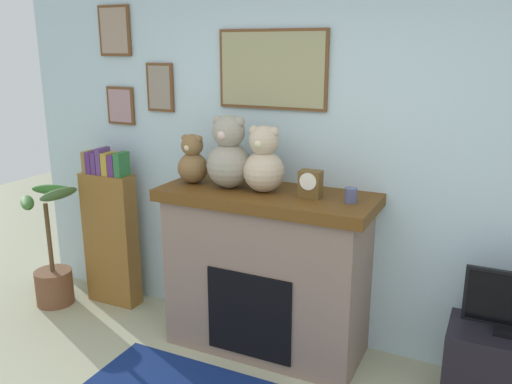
{
  "coord_description": "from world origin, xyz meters",
  "views": [
    {
      "loc": [
        1.07,
        -1.45,
        2.09
      ],
      "look_at": [
        -0.42,
        1.66,
        1.14
      ],
      "focal_mm": 37.18,
      "sensor_mm": 36.0,
      "label": 1
    }
  ],
  "objects_px": {
    "teddy_bear_brown": "(264,162)",
    "potted_plant": "(52,265)",
    "fireplace": "(267,271)",
    "teddy_bear_grey": "(193,161)",
    "teddy_bear_cream": "(229,155)",
    "bookshelf": "(111,233)",
    "candle_jar": "(351,195)",
    "tv_stand": "(507,372)",
    "mantel_clock": "(310,184)"
  },
  "relations": [
    {
      "from": "fireplace",
      "to": "teddy_bear_grey",
      "type": "relative_size",
      "value": 4.23
    },
    {
      "from": "bookshelf",
      "to": "teddy_bear_brown",
      "type": "relative_size",
      "value": 2.99
    },
    {
      "from": "teddy_bear_grey",
      "to": "potted_plant",
      "type": "bearing_deg",
      "value": -173.73
    },
    {
      "from": "teddy_bear_grey",
      "to": "teddy_bear_brown",
      "type": "xyz_separation_m",
      "value": [
        0.55,
        -0.0,
        0.04
      ]
    },
    {
      "from": "potted_plant",
      "to": "teddy_bear_grey",
      "type": "distance_m",
      "value": 1.64
    },
    {
      "from": "bookshelf",
      "to": "potted_plant",
      "type": "xyz_separation_m",
      "value": [
        -0.43,
        -0.25,
        -0.27
      ]
    },
    {
      "from": "tv_stand",
      "to": "teddy_bear_brown",
      "type": "bearing_deg",
      "value": -179.93
    },
    {
      "from": "tv_stand",
      "to": "mantel_clock",
      "type": "relative_size",
      "value": 3.95
    },
    {
      "from": "bookshelf",
      "to": "teddy_bear_brown",
      "type": "distance_m",
      "value": 1.62
    },
    {
      "from": "mantel_clock",
      "to": "teddy_bear_cream",
      "type": "distance_m",
      "value": 0.6
    },
    {
      "from": "tv_stand",
      "to": "potted_plant",
      "type": "bearing_deg",
      "value": -177.57
    },
    {
      "from": "mantel_clock",
      "to": "fireplace",
      "type": "bearing_deg",
      "value": 176.45
    },
    {
      "from": "mantel_clock",
      "to": "tv_stand",
      "type": "bearing_deg",
      "value": 0.14
    },
    {
      "from": "fireplace",
      "to": "teddy_bear_grey",
      "type": "height_order",
      "value": "teddy_bear_grey"
    },
    {
      "from": "candle_jar",
      "to": "teddy_bear_cream",
      "type": "relative_size",
      "value": 0.19
    },
    {
      "from": "potted_plant",
      "to": "teddy_bear_cream",
      "type": "xyz_separation_m",
      "value": [
        1.6,
        0.14,
        1.04
      ]
    },
    {
      "from": "bookshelf",
      "to": "tv_stand",
      "type": "height_order",
      "value": "bookshelf"
    },
    {
      "from": "teddy_bear_brown",
      "to": "fireplace",
      "type": "bearing_deg",
      "value": 47.62
    },
    {
      "from": "fireplace",
      "to": "candle_jar",
      "type": "xyz_separation_m",
      "value": [
        0.58,
        -0.02,
        0.62
      ]
    },
    {
      "from": "potted_plant",
      "to": "mantel_clock",
      "type": "bearing_deg",
      "value": 3.74
    },
    {
      "from": "potted_plant",
      "to": "candle_jar",
      "type": "xyz_separation_m",
      "value": [
        2.45,
        0.14,
        0.86
      ]
    },
    {
      "from": "tv_stand",
      "to": "teddy_bear_brown",
      "type": "xyz_separation_m",
      "value": [
        -1.58,
        -0.0,
        1.11
      ]
    },
    {
      "from": "fireplace",
      "to": "mantel_clock",
      "type": "bearing_deg",
      "value": -3.55
    },
    {
      "from": "candle_jar",
      "to": "mantel_clock",
      "type": "height_order",
      "value": "mantel_clock"
    },
    {
      "from": "potted_plant",
      "to": "teddy_bear_brown",
      "type": "relative_size",
      "value": 2.3
    },
    {
      "from": "fireplace",
      "to": "teddy_bear_grey",
      "type": "distance_m",
      "value": 0.92
    },
    {
      "from": "teddy_bear_grey",
      "to": "teddy_bear_brown",
      "type": "distance_m",
      "value": 0.55
    },
    {
      "from": "bookshelf",
      "to": "mantel_clock",
      "type": "bearing_deg",
      "value": -3.35
    },
    {
      "from": "candle_jar",
      "to": "mantel_clock",
      "type": "xyz_separation_m",
      "value": [
        -0.26,
        -0.0,
        0.04
      ]
    },
    {
      "from": "teddy_bear_brown",
      "to": "mantel_clock",
      "type": "bearing_deg",
      "value": -0.17
    },
    {
      "from": "candle_jar",
      "to": "mantel_clock",
      "type": "bearing_deg",
      "value": -179.66
    },
    {
      "from": "tv_stand",
      "to": "teddy_bear_brown",
      "type": "distance_m",
      "value": 1.93
    },
    {
      "from": "teddy_bear_cream",
      "to": "teddy_bear_grey",
      "type": "bearing_deg",
      "value": 179.96
    },
    {
      "from": "fireplace",
      "to": "potted_plant",
      "type": "xyz_separation_m",
      "value": [
        -1.88,
        -0.16,
        -0.24
      ]
    },
    {
      "from": "tv_stand",
      "to": "candle_jar",
      "type": "bearing_deg",
      "value": -179.92
    },
    {
      "from": "fireplace",
      "to": "teddy_bear_cream",
      "type": "distance_m",
      "value": 0.84
    },
    {
      "from": "teddy_bear_cream",
      "to": "teddy_bear_brown",
      "type": "relative_size",
      "value": 1.12
    },
    {
      "from": "fireplace",
      "to": "mantel_clock",
      "type": "height_order",
      "value": "mantel_clock"
    },
    {
      "from": "teddy_bear_cream",
      "to": "teddy_bear_brown",
      "type": "height_order",
      "value": "teddy_bear_cream"
    },
    {
      "from": "fireplace",
      "to": "candle_jar",
      "type": "bearing_deg",
      "value": -1.76
    },
    {
      "from": "teddy_bear_brown",
      "to": "potted_plant",
      "type": "bearing_deg",
      "value": -175.57
    },
    {
      "from": "bookshelf",
      "to": "teddy_bear_cream",
      "type": "xyz_separation_m",
      "value": [
        1.17,
        -0.1,
        0.77
      ]
    },
    {
      "from": "potted_plant",
      "to": "fireplace",
      "type": "bearing_deg",
      "value": 4.94
    },
    {
      "from": "bookshelf",
      "to": "teddy_bear_cream",
      "type": "relative_size",
      "value": 2.67
    },
    {
      "from": "candle_jar",
      "to": "teddy_bear_brown",
      "type": "relative_size",
      "value": 0.21
    },
    {
      "from": "teddy_bear_grey",
      "to": "tv_stand",
      "type": "bearing_deg",
      "value": 0.05
    },
    {
      "from": "bookshelf",
      "to": "candle_jar",
      "type": "height_order",
      "value": "bookshelf"
    },
    {
      "from": "bookshelf",
      "to": "candle_jar",
      "type": "bearing_deg",
      "value": -2.87
    },
    {
      "from": "fireplace",
      "to": "bookshelf",
      "type": "xyz_separation_m",
      "value": [
        -1.45,
        0.08,
        0.03
      ]
    },
    {
      "from": "potted_plant",
      "to": "teddy_bear_cream",
      "type": "relative_size",
      "value": 2.05
    }
  ]
}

